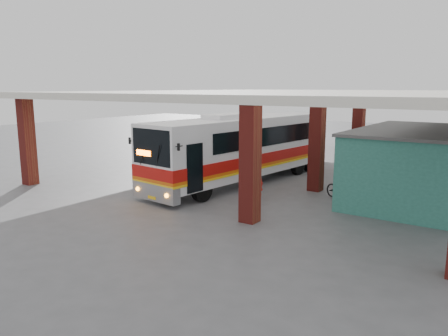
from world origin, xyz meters
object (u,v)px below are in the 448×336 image
at_px(pedestrian, 257,184).
at_px(coach_bus, 243,148).
at_px(motorcycle, 342,189).
at_px(red_chair, 360,180).

bearing_deg(pedestrian, coach_bus, -67.95).
bearing_deg(coach_bus, motorcycle, -0.52).
relative_size(motorcycle, red_chair, 2.59).
relative_size(coach_bus, red_chair, 17.57).
height_order(pedestrian, red_chair, pedestrian).
distance_m(motorcycle, red_chair, 3.20).
bearing_deg(motorcycle, pedestrian, 150.52).
distance_m(coach_bus, motorcycle, 5.73).
xyz_separation_m(motorcycle, pedestrian, (-3.01, -2.28, 0.29)).
height_order(coach_bus, pedestrian, coach_bus).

